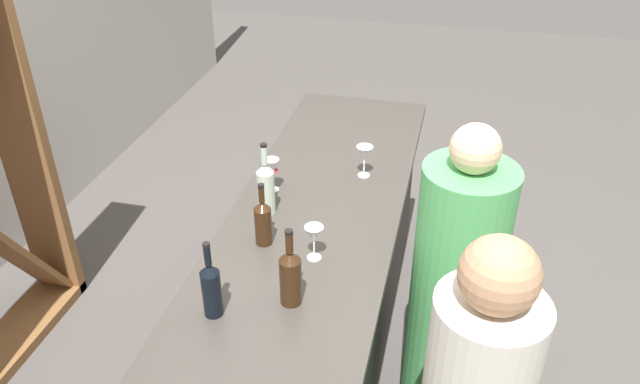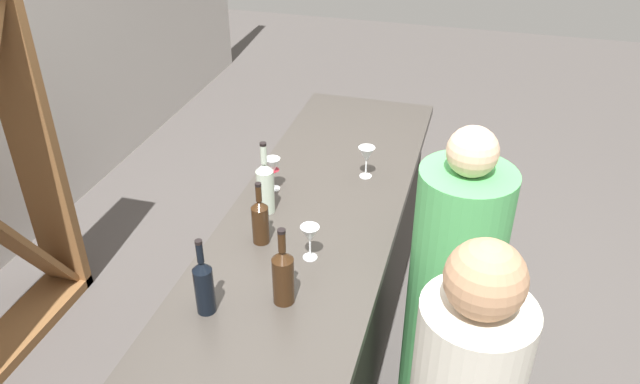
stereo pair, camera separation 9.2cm
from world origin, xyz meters
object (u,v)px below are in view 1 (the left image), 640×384
Objects in this scene: wine_bottle_second_left_amber_brown at (290,276)px; wine_glass_near_left at (365,155)px; person_left_guest at (453,303)px; wine_glass_near_right at (272,169)px; wine_bottle_leftmost_near_black at (211,288)px; wine_bottle_second_right_clear_pale at (266,187)px; wine_glass_near_center at (314,235)px; wine_bottle_center_amber_brown at (263,221)px.

wine_bottle_second_left_amber_brown reaches higher than wine_glass_near_left.
wine_glass_near_right is at bearing -4.56° from person_left_guest.
wine_bottle_leftmost_near_black is 0.91× the size of wine_bottle_second_right_clear_pale.
wine_glass_near_right reaches higher than wine_glass_near_center.
wine_glass_near_left is at bearing -6.70° from wine_glass_near_center.
person_left_guest is at bearing -52.98° from wine_bottle_second_left_amber_brown.
wine_bottle_leftmost_near_black reaches higher than wine_bottle_center_amber_brown.
wine_bottle_leftmost_near_black is 0.28m from wine_bottle_second_left_amber_brown.
wine_glass_near_left is at bearing -33.22° from person_left_guest.
wine_bottle_second_left_amber_brown is at bearing 173.95° from wine_glass_near_left.
wine_bottle_second_left_amber_brown is 0.20× the size of person_left_guest.
wine_bottle_second_right_clear_pale is 0.55m from wine_glass_near_left.
wine_bottle_leftmost_near_black is 0.20× the size of person_left_guest.
wine_bottle_second_left_amber_brown is 0.60m from wine_bottle_second_right_clear_pale.
wine_glass_near_center is (0.39, -0.27, -0.01)m from wine_bottle_leftmost_near_black.
wine_glass_near_center is at bearing 173.30° from wine_glass_near_left.
wine_bottle_second_right_clear_pale is (0.66, 0.01, 0.01)m from wine_bottle_leftmost_near_black.
wine_bottle_leftmost_near_black is 0.66m from wine_bottle_second_right_clear_pale.
person_left_guest is at bearing -107.76° from wine_glass_near_right.
wine_bottle_center_amber_brown is 0.23m from wine_glass_near_center.
wine_bottle_second_right_clear_pale is 2.26× the size of wine_glass_near_center.
wine_bottle_second_left_amber_brown is (0.12, -0.25, 0.00)m from wine_bottle_leftmost_near_black.
person_left_guest is (0.17, -0.56, -0.38)m from wine_glass_near_center.
wine_bottle_center_amber_brown is 1.87× the size of wine_glass_near_center.
person_left_guest reaches higher than wine_bottle_center_amber_brown.
person_left_guest is at bearing -96.62° from wine_bottle_second_right_clear_pale.
wine_bottle_center_amber_brown is (0.44, -0.05, -0.01)m from wine_bottle_leftmost_near_black.
wine_glass_near_right is 0.10× the size of person_left_guest.
wine_glass_near_right is (-0.23, 0.39, -0.00)m from wine_glass_near_left.
wine_glass_near_right is at bearing 34.35° from wine_glass_near_center.
wine_bottle_second_right_clear_pale is 2.08× the size of wine_glass_near_right.
person_left_guest is (0.12, -0.79, -0.38)m from wine_bottle_center_amber_brown.
wine_bottle_center_amber_brown is at bearing 22.02° from person_left_guest.
wine_bottle_second_right_clear_pale is 0.94m from person_left_guest.
wine_glass_near_center is 0.55m from wine_glass_near_right.
person_left_guest is at bearing -81.18° from wine_bottle_center_amber_brown.
wine_bottle_leftmost_near_black reaches higher than wine_glass_near_center.
wine_glass_near_center is (-0.05, -0.22, 0.00)m from wine_bottle_center_amber_brown.
wine_bottle_leftmost_near_black is 0.47m from wine_glass_near_center.
wine_glass_near_center is (0.27, -0.02, -0.01)m from wine_bottle_second_left_amber_brown.
person_left_guest is (0.56, -0.83, -0.39)m from wine_bottle_leftmost_near_black.
wine_bottle_second_left_amber_brown is 2.10× the size of wine_glass_near_center.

